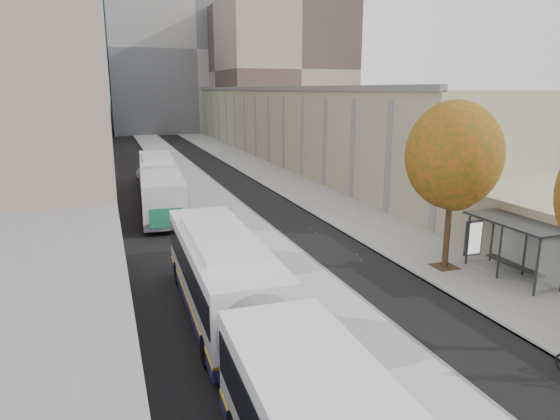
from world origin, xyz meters
name	(u,v)px	position (x,y,z in m)	size (l,w,h in m)	color
bus_platform	(198,189)	(-3.88, 35.00, 0.07)	(4.25, 150.00, 0.15)	silver
sidewalk	(289,184)	(4.12, 35.00, 0.04)	(4.75, 150.00, 0.08)	gray
building_tan	(293,118)	(15.50, 64.00, 4.00)	(18.00, 92.00, 8.00)	tan
building_far_block	(189,52)	(6.00, 96.00, 15.00)	(30.00, 18.00, 30.00)	gray
bus_shelter	(519,230)	(5.69, 10.96, 2.19)	(1.90, 4.40, 2.53)	#383A3F
tree_c	(454,155)	(3.60, 13.00, 5.25)	(4.20, 4.20, 7.28)	#302216
bus_near	(249,320)	(-7.29, 7.75, 1.60)	(2.93, 17.60, 2.93)	silver
bus_far	(159,182)	(-7.34, 31.01, 1.57)	(3.63, 17.40, 2.88)	silver
distant_car	(146,174)	(-7.48, 40.82, 0.63)	(1.50, 3.72, 1.27)	white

